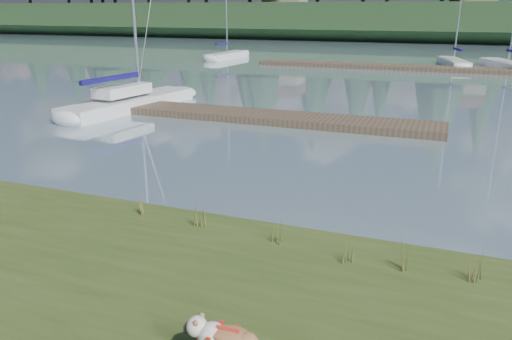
% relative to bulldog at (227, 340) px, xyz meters
% --- Properties ---
extents(ground, '(200.00, 200.00, 0.00)m').
position_rel_bulldog_xyz_m(ground, '(-1.70, 35.69, -0.72)').
color(ground, '#7E99A5').
rests_on(ground, ground).
extents(ridge, '(200.00, 20.00, 5.00)m').
position_rel_bulldog_xyz_m(ridge, '(-1.70, 78.69, 1.78)').
color(ridge, '#1C3319').
rests_on(ridge, ground).
extents(bulldog, '(0.96, 0.42, 0.59)m').
position_rel_bulldog_xyz_m(bulldog, '(0.00, 0.00, 0.00)').
color(bulldog, silver).
rests_on(bulldog, bank).
extents(sailboat_main, '(2.86, 8.46, 12.02)m').
position_rel_bulldog_xyz_m(sailboat_main, '(-11.42, 15.27, -0.29)').
color(sailboat_main, white).
rests_on(sailboat_main, ground).
extents(dock_near, '(16.00, 2.00, 0.30)m').
position_rel_bulldog_xyz_m(dock_near, '(-5.70, 14.69, -0.57)').
color(dock_near, '#4C3D2C').
rests_on(dock_near, ground).
extents(dock_far, '(26.00, 2.20, 0.30)m').
position_rel_bulldog_xyz_m(dock_far, '(0.30, 35.69, -0.57)').
color(dock_far, '#4C3D2C').
rests_on(dock_far, ground).
extents(sailboat_bg_0, '(1.94, 6.97, 10.10)m').
position_rel_bulldog_xyz_m(sailboat_bg_0, '(-17.30, 39.24, -0.39)').
color(sailboat_bg_0, white).
rests_on(sailboat_bg_0, ground).
extents(sailboat_bg_2, '(2.89, 6.92, 10.34)m').
position_rel_bulldog_xyz_m(sailboat_bg_2, '(2.17, 39.85, -0.38)').
color(sailboat_bg_2, white).
rests_on(sailboat_bg_2, ground).
extents(sailboat_bg_3, '(4.21, 7.96, 11.64)m').
position_rel_bulldog_xyz_m(sailboat_bg_3, '(5.99, 39.34, -0.39)').
color(sailboat_bg_3, white).
rests_on(sailboat_bg_3, ground).
extents(weed_0, '(0.17, 0.14, 0.60)m').
position_rel_bulldog_xyz_m(weed_0, '(-2.17, 3.50, -0.11)').
color(weed_0, '#475B23').
rests_on(weed_0, bank).
extents(weed_1, '(0.17, 0.14, 0.43)m').
position_rel_bulldog_xyz_m(weed_1, '(-0.52, 3.39, -0.19)').
color(weed_1, '#475B23').
rests_on(weed_1, bank).
extents(weed_2, '(0.17, 0.14, 0.63)m').
position_rel_bulldog_xyz_m(weed_2, '(1.74, 3.20, -0.10)').
color(weed_2, '#475B23').
rests_on(weed_2, bank).
extents(weed_3, '(0.17, 0.14, 0.49)m').
position_rel_bulldog_xyz_m(weed_3, '(-3.56, 3.62, -0.16)').
color(weed_3, '#475B23').
rests_on(weed_3, bank).
extents(weed_4, '(0.17, 0.14, 0.48)m').
position_rel_bulldog_xyz_m(weed_4, '(0.84, 3.12, -0.17)').
color(weed_4, '#475B23').
rests_on(weed_4, bank).
extents(weed_5, '(0.17, 0.14, 0.59)m').
position_rel_bulldog_xyz_m(weed_5, '(2.82, 3.19, -0.12)').
color(weed_5, '#475B23').
rests_on(weed_5, bank).
extents(mud_lip, '(60.00, 0.50, 0.14)m').
position_rel_bulldog_xyz_m(mud_lip, '(-1.70, 4.09, -0.65)').
color(mud_lip, '#33281C').
rests_on(mud_lip, ground).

